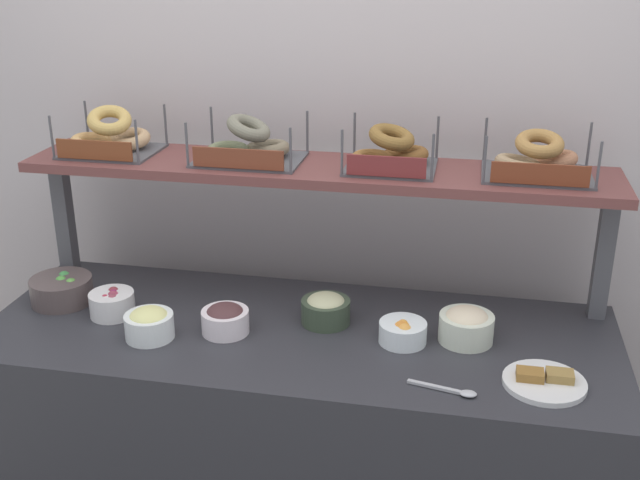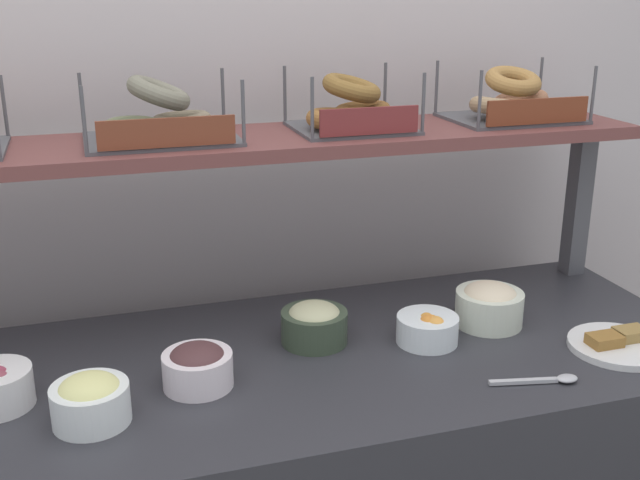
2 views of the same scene
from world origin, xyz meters
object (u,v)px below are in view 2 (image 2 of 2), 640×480
bowl_tuna_salad (314,323)px  bowl_egg_salad (90,400)px  bagel_basket_poppy (160,121)px  bowl_chocolate_spread (198,366)px  serving_spoon_near_plate (548,380)px  bagel_basket_cinnamon_raisin (351,110)px  serving_plate_white (618,344)px  bowl_fruit_salad (428,328)px  bowl_potato_salad (489,304)px  bagel_basket_everything (512,101)px

bowl_tuna_salad → bowl_egg_salad: same height
bowl_egg_salad → bagel_basket_poppy: size_ratio=0.43×
bowl_egg_salad → bagel_basket_poppy: 0.62m
bowl_tuna_salad → bowl_chocolate_spread: size_ratio=1.06×
serving_spoon_near_plate → bagel_basket_cinnamon_raisin: bearing=114.1°
serving_plate_white → bagel_basket_poppy: 1.11m
bowl_fruit_salad → bowl_tuna_salad: 0.25m
bowl_potato_salad → bowl_chocolate_spread: (-0.69, -0.09, -0.01)m
bowl_chocolate_spread → bagel_basket_everything: (0.86, 0.34, 0.43)m
bowl_tuna_salad → bagel_basket_cinnamon_raisin: 0.50m
bowl_tuna_salad → bowl_egg_salad: size_ratio=1.04×
bowl_egg_salad → bagel_basket_cinnamon_raisin: 0.87m
bagel_basket_cinnamon_raisin → serving_plate_white: bearing=-43.4°
bowl_fruit_salad → bowl_egg_salad: bearing=-170.9°
serving_spoon_near_plate → bagel_basket_everything: bearing=70.3°
bowl_fruit_salad → bowl_potato_salad: (0.18, 0.05, 0.02)m
bowl_fruit_salad → bowl_tuna_salad: (-0.24, 0.08, 0.01)m
bagel_basket_poppy → bagel_basket_everything: bagel_basket_poppy is taller
bowl_tuna_salad → bagel_basket_everything: bagel_basket_everything is taller
bowl_fruit_salad → bagel_basket_everything: size_ratio=0.43×
bowl_fruit_salad → bowl_tuna_salad: size_ratio=0.93×
bowl_fruit_salad → bowl_egg_salad: 0.73m
bowl_potato_salad → bagel_basket_everything: (0.17, 0.25, 0.43)m
bowl_fruit_salad → bowl_tuna_salad: bearing=162.3°
bowl_fruit_salad → bagel_basket_everything: bearing=40.6°
serving_plate_white → bagel_basket_cinnamon_raisin: size_ratio=0.80×
bowl_tuna_salad → bowl_potato_salad: size_ratio=0.94×
bowl_tuna_salad → bowl_potato_salad: bowl_potato_salad is taller
bowl_egg_salad → serving_plate_white: (1.11, -0.04, -0.03)m
bowl_fruit_salad → bowl_egg_salad: (-0.72, -0.12, 0.01)m
bowl_potato_salad → bagel_basket_cinnamon_raisin: bearing=137.0°
bowl_potato_salad → bagel_basket_poppy: (-0.70, 0.24, 0.43)m
bowl_potato_salad → bagel_basket_everything: bagel_basket_everything is taller
bowl_tuna_salad → bowl_potato_salad: (0.42, -0.03, 0.00)m
bowl_potato_salad → serving_spoon_near_plate: bowl_potato_salad is taller
serving_plate_white → bagel_basket_poppy: bearing=154.3°
serving_spoon_near_plate → bagel_basket_everything: (0.19, 0.53, 0.47)m
bowl_egg_salad → serving_plate_white: size_ratio=0.66×
bagel_basket_cinnamon_raisin → bowl_egg_salad: bearing=-147.6°
serving_plate_white → serving_spoon_near_plate: 0.25m
serving_plate_white → bagel_basket_everything: bagel_basket_everything is taller
serving_spoon_near_plate → bagel_basket_everything: bagel_basket_everything is taller
bowl_tuna_salad → bowl_egg_salad: (-0.48, -0.19, -0.00)m
bowl_potato_salad → serving_plate_white: (0.21, -0.20, -0.04)m
serving_spoon_near_plate → bowl_fruit_salad: bearing=122.6°
serving_plate_white → bagel_basket_poppy: (-0.91, 0.44, 0.46)m
bowl_chocolate_spread → serving_spoon_near_plate: (0.67, -0.20, -0.04)m
bowl_tuna_salad → bowl_chocolate_spread: bearing=-156.8°
bowl_egg_salad → bagel_basket_everything: (1.07, 0.41, 0.43)m
bowl_egg_salad → bagel_basket_poppy: bearing=64.0°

